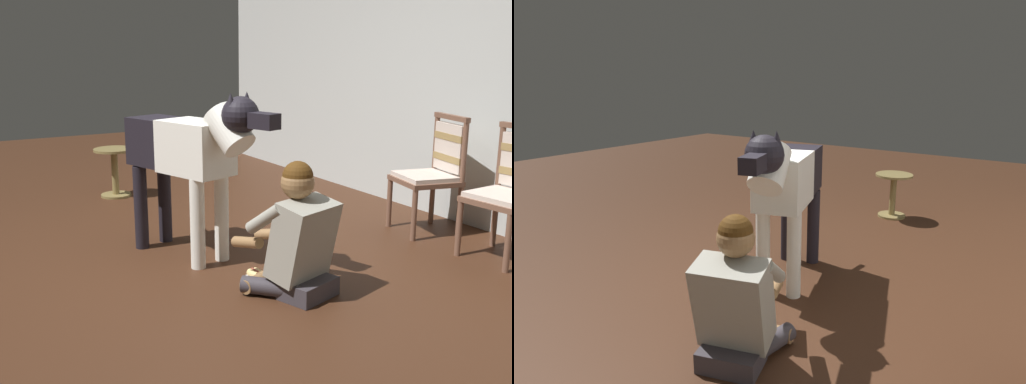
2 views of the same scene
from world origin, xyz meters
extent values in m
plane|color=#3C2214|center=(0.00, 0.00, 0.00)|extent=(13.63, 13.63, 0.00)
cube|color=#373238|center=(0.88, 0.53, 0.06)|extent=(0.33, 0.40, 0.12)
cylinder|color=#373238|center=(0.77, 0.34, 0.07)|extent=(0.37, 0.35, 0.11)
cylinder|color=olive|center=(0.60, 0.36, 0.06)|extent=(0.22, 0.37, 0.09)
cylinder|color=#373238|center=(0.68, 0.63, 0.07)|extent=(0.41, 0.16, 0.11)
cylinder|color=olive|center=(0.55, 0.52, 0.06)|extent=(0.17, 0.37, 0.09)
cube|color=gray|center=(0.83, 0.52, 0.37)|extent=(0.42, 0.47, 0.53)
cylinder|color=gray|center=(0.73, 0.30, 0.51)|extent=(0.30, 0.16, 0.24)
cylinder|color=olive|center=(0.52, 0.29, 0.30)|extent=(0.28, 0.11, 0.12)
cylinder|color=gray|center=(0.63, 0.64, 0.51)|extent=(0.30, 0.16, 0.24)
cylinder|color=olive|center=(0.45, 0.53, 0.30)|extent=(0.27, 0.18, 0.12)
sphere|color=olive|center=(0.78, 0.50, 0.72)|extent=(0.21, 0.21, 0.21)
sphere|color=#4A2D0F|center=(0.78, 0.50, 0.76)|extent=(0.19, 0.19, 0.19)
cylinder|color=white|center=(-0.01, 0.38, 0.32)|extent=(0.10, 0.10, 0.65)
cylinder|color=white|center=(0.06, 0.15, 0.32)|extent=(0.10, 0.10, 0.65)
cylinder|color=black|center=(-0.63, 0.18, 0.32)|extent=(0.10, 0.10, 0.65)
cylinder|color=black|center=(-0.56, -0.04, 0.32)|extent=(0.10, 0.10, 0.65)
cube|color=white|center=(-0.11, 0.23, 0.83)|extent=(0.59, 0.47, 0.38)
cube|color=black|center=(-0.48, 0.11, 0.83)|extent=(0.52, 0.43, 0.36)
cylinder|color=white|center=(0.22, 0.33, 0.99)|extent=(0.42, 0.33, 0.37)
sphere|color=black|center=(0.32, 0.36, 1.10)|extent=(0.25, 0.25, 0.25)
cube|color=black|center=(0.52, 0.42, 1.08)|extent=(0.21, 0.16, 0.10)
cone|color=black|center=(0.28, 0.43, 1.19)|extent=(0.11, 0.11, 0.11)
cone|color=black|center=(0.33, 0.28, 1.19)|extent=(0.11, 0.11, 0.11)
cylinder|color=black|center=(-0.71, 0.04, 0.80)|extent=(0.33, 0.14, 0.22)
cylinder|color=white|center=(0.47, 0.41, 0.01)|extent=(0.21, 0.21, 0.01)
cylinder|color=#E0C37A|center=(0.47, 0.38, 0.04)|extent=(0.16, 0.05, 0.05)
cylinder|color=#E0C37A|center=(0.47, 0.43, 0.04)|extent=(0.16, 0.05, 0.05)
cylinder|color=#97412F|center=(0.47, 0.41, 0.04)|extent=(0.17, 0.04, 0.04)
cylinder|color=olive|center=(-2.29, 0.29, 0.24)|extent=(0.07, 0.07, 0.48)
cylinder|color=olive|center=(-2.29, 0.29, 0.01)|extent=(0.31, 0.31, 0.02)
cylinder|color=olive|center=(-2.29, 0.29, 0.49)|extent=(0.41, 0.41, 0.03)
camera|label=1|loc=(3.85, -1.56, 1.56)|focal=43.36mm
camera|label=2|loc=(2.48, 1.91, 1.56)|focal=30.69mm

